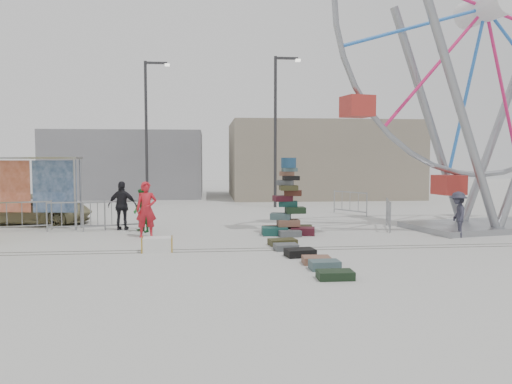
{
  "coord_description": "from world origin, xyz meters",
  "views": [
    {
      "loc": [
        -0.63,
        -13.46,
        2.68
      ],
      "look_at": [
        0.93,
        2.41,
        1.57
      ],
      "focal_mm": 35.0,
      "sensor_mm": 36.0,
      "label": 1
    }
  ],
  "objects": [
    {
      "name": "barricade_dummy_a",
      "position": [
        -7.35,
        5.29,
        0.55
      ],
      "size": [
        1.97,
        0.53,
        1.1
      ],
      "primitive_type": null,
      "rotation": [
        0.0,
        0.0,
        0.22
      ],
      "color": "gray",
      "rests_on": "ground"
    },
    {
      "name": "row_case_5",
      "position": [
        2.16,
        -2.87,
        0.1
      ],
      "size": [
        0.79,
        0.48,
        0.19
      ],
      "primitive_type": "cube",
      "rotation": [
        0.0,
        0.0,
        -0.0
      ],
      "color": "black",
      "rests_on": "ground"
    },
    {
      "name": "lamp_post_left",
      "position": [
        -3.91,
        15.0,
        4.48
      ],
      "size": [
        1.41,
        0.25,
        8.0
      ],
      "color": "#2D2D30",
      "rests_on": "ground"
    },
    {
      "name": "ferris_wheel",
      "position": [
        9.49,
        4.15,
        7.05
      ],
      "size": [
        12.13,
        3.99,
        14.32
      ],
      "rotation": [
        0.0,
        0.0,
        0.2
      ],
      "color": "gray",
      "rests_on": "ground"
    },
    {
      "name": "banner_scaffold",
      "position": [
        -7.17,
        5.85,
        2.02
      ],
      "size": [
        3.76,
        1.15,
        2.69
      ],
      "rotation": [
        0.0,
        0.0,
        -0.15
      ],
      "color": "gray",
      "rests_on": "ground"
    },
    {
      "name": "barricade_dummy_b",
      "position": [
        -5.37,
        5.06,
        0.55
      ],
      "size": [
        2.0,
        0.35,
        1.1
      ],
      "primitive_type": null,
      "rotation": [
        0.0,
        0.0,
        0.12
      ],
      "color": "gray",
      "rests_on": "ground"
    },
    {
      "name": "building_right",
      "position": [
        7.0,
        20.0,
        2.5
      ],
      "size": [
        12.0,
        8.0,
        5.0
      ],
      "primitive_type": "cube",
      "color": "gray",
      "rests_on": "ground"
    },
    {
      "name": "barricade_dummy_c",
      "position": [
        -4.13,
        5.17,
        0.55
      ],
      "size": [
        1.92,
        0.77,
        1.1
      ],
      "primitive_type": null,
      "rotation": [
        0.0,
        0.0,
        0.35
      ],
      "color": "gray",
      "rests_on": "ground"
    },
    {
      "name": "track_line_far",
      "position": [
        0.0,
        1.0,
        0.0
      ],
      "size": [
        40.0,
        0.04,
        0.01
      ],
      "primitive_type": "cube",
      "color": "#47443F",
      "rests_on": "ground"
    },
    {
      "name": "steamer_trunk",
      "position": [
        -2.06,
        0.8,
        0.2
      ],
      "size": [
        0.9,
        0.56,
        0.4
      ],
      "primitive_type": "cube",
      "rotation": [
        0.0,
        0.0,
        0.07
      ],
      "color": "silver",
      "rests_on": "ground"
    },
    {
      "name": "lamp_post_right",
      "position": [
        3.09,
        13.0,
        4.48
      ],
      "size": [
        1.41,
        0.25,
        8.0
      ],
      "color": "#2D2D30",
      "rests_on": "ground"
    },
    {
      "name": "barricade_wheel_back",
      "position": [
        6.03,
        9.26,
        0.55
      ],
      "size": [
        1.15,
        1.75,
        1.1
      ],
      "primitive_type": null,
      "rotation": [
        0.0,
        0.0,
        -1.01
      ],
      "color": "gray",
      "rests_on": "ground"
    },
    {
      "name": "row_case_4",
      "position": [
        2.15,
        -1.93,
        0.11
      ],
      "size": [
        0.73,
        0.49,
        0.22
      ],
      "primitive_type": "cube",
      "rotation": [
        0.0,
        0.0,
        0.04
      ],
      "color": "#425C5F",
      "rests_on": "ground"
    },
    {
      "name": "pedestrian_green",
      "position": [
        -2.93,
        4.58,
        0.79
      ],
      "size": [
        0.93,
        0.97,
        1.57
      ],
      "primitive_type": "imported",
      "rotation": [
        0.0,
        0.0,
        -0.96
      ],
      "color": "#186025",
      "rests_on": "ground"
    },
    {
      "name": "barricade_wheel_front",
      "position": [
        6.1,
        4.47,
        0.55
      ],
      "size": [
        0.67,
        1.94,
        1.1
      ],
      "primitive_type": null,
      "rotation": [
        0.0,
        0.0,
        1.28
      ],
      "color": "gray",
      "rests_on": "ground"
    },
    {
      "name": "track_line_near",
      "position": [
        0.0,
        0.6,
        0.0
      ],
      "size": [
        40.0,
        0.04,
        0.01
      ],
      "primitive_type": "cube",
      "color": "#47443F",
      "rests_on": "ground"
    },
    {
      "name": "row_case_3",
      "position": [
        2.1,
        -1.27,
        0.09
      ],
      "size": [
        0.71,
        0.54,
        0.19
      ],
      "primitive_type": "cube",
      "rotation": [
        0.0,
        0.0,
        -0.03
      ],
      "color": "brown",
      "rests_on": "ground"
    },
    {
      "name": "suitcase_tower",
      "position": [
        2.17,
        3.63,
        0.75
      ],
      "size": [
        1.88,
        1.66,
        2.67
      ],
      "rotation": [
        0.0,
        0.0,
        -0.08
      ],
      "color": "#174741",
      "rests_on": "ground"
    },
    {
      "name": "pedestrian_red",
      "position": [
        -2.67,
        3.44,
        0.94
      ],
      "size": [
        0.72,
        0.5,
        1.87
      ],
      "primitive_type": "imported",
      "rotation": [
        0.0,
        0.0,
        0.08
      ],
      "color": "red",
      "rests_on": "ground"
    },
    {
      "name": "building_left",
      "position": [
        -6.0,
        22.0,
        2.2
      ],
      "size": [
        10.0,
        8.0,
        4.4
      ],
      "primitive_type": "cube",
      "color": "gray",
      "rests_on": "ground"
    },
    {
      "name": "row_case_0",
      "position": [
        1.65,
        1.45,
        0.1
      ],
      "size": [
        0.9,
        0.65,
        0.19
      ],
      "primitive_type": "cube",
      "rotation": [
        0.0,
        0.0,
        0.17
      ],
      "color": "#39371C",
      "rests_on": "ground"
    },
    {
      "name": "pedestrian_grey",
      "position": [
        7.73,
        2.38,
        0.77
      ],
      "size": [
        0.84,
        1.12,
        1.54
      ],
      "primitive_type": "imported",
      "rotation": [
        0.0,
        0.0,
        -1.87
      ],
      "color": "#2A2A38",
      "rests_on": "ground"
    },
    {
      "name": "row_case_1",
      "position": [
        1.62,
        0.65,
        0.09
      ],
      "size": [
        0.71,
        0.57,
        0.18
      ],
      "primitive_type": "cube",
      "rotation": [
        0.0,
        0.0,
        0.09
      ],
      "color": "#53575A",
      "rests_on": "ground"
    },
    {
      "name": "pedestrian_black",
      "position": [
        -3.75,
        5.18,
        0.9
      ],
      "size": [
        1.09,
        0.53,
        1.8
      ],
      "primitive_type": "imported",
      "rotation": [
        0.0,
        0.0,
        3.06
      ],
      "color": "black",
      "rests_on": "ground"
    },
    {
      "name": "row_case_2",
      "position": [
        1.86,
        -0.31,
        0.11
      ],
      "size": [
        0.86,
        0.66,
        0.21
      ],
      "primitive_type": "cube",
      "rotation": [
        0.0,
        0.0,
        0.18
      ],
      "color": "black",
      "rests_on": "ground"
    },
    {
      "name": "parked_suv",
      "position": [
        -7.47,
        7.21,
        0.6
      ],
      "size": [
        4.52,
        2.52,
        1.2
      ],
      "primitive_type": "imported",
      "rotation": [
        0.0,
        0.0,
        1.44
      ],
      "color": "#8B8359",
      "rests_on": "ground"
    },
    {
      "name": "ground",
      "position": [
        0.0,
        0.0,
        0.0
      ],
      "size": [
        90.0,
        90.0,
        0.0
      ],
      "primitive_type": "plane",
      "color": "#9E9E99",
      "rests_on": "ground"
    }
  ]
}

